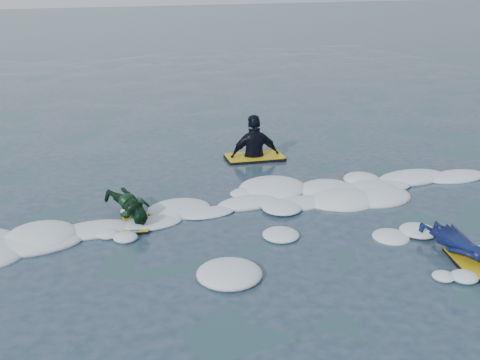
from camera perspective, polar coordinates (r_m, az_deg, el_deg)
name	(u,v)px	position (r m, az deg, el deg)	size (l,w,h in m)	color
ground	(237,257)	(8.30, -0.27, -7.32)	(120.00, 120.00, 0.00)	#1B3B42
foam_band	(212,229)	(9.18, -2.66, -4.63)	(12.00, 3.10, 0.30)	white
prone_woman_unit	(464,247)	(8.72, 20.45, -5.96)	(0.76, 1.47, 0.36)	black
prone_child_unit	(132,208)	(9.50, -10.22, -2.61)	(0.68, 1.21, 0.44)	black
waiting_rider_unit	(255,157)	(12.46, 1.40, 2.15)	(1.28, 0.81, 1.80)	black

